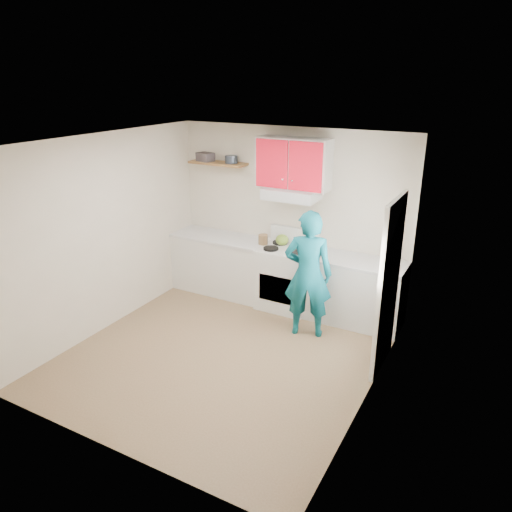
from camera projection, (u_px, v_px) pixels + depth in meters
The scene contains 21 objects.
floor at pixel (225, 354), 6.06m from camera, with size 3.80×3.80×0.00m, color brown.
ceiling at pixel (219, 142), 5.15m from camera, with size 3.60×3.80×0.04m, color white.
back_wall at pixel (290, 217), 7.17m from camera, with size 3.60×0.04×2.60m, color beige.
front_wall at pixel (101, 327), 4.04m from camera, with size 3.60×0.04×2.60m, color beige.
left_wall at pixel (107, 234), 6.41m from camera, with size 0.04×3.80×2.60m, color beige.
right_wall at pixel (376, 287), 4.81m from camera, with size 0.04×3.80×2.60m, color beige.
door at pixel (388, 286), 5.49m from camera, with size 0.05×0.85×2.05m, color white.
door_glass at pixel (390, 251), 5.35m from camera, with size 0.01×0.55×0.95m, color white.
counter_left at pixel (221, 264), 7.69m from camera, with size 1.52×0.60×0.90m, color silver.
counter_right at pixel (355, 292), 6.72m from camera, with size 1.32×0.60×0.90m, color silver.
stove at pixel (286, 278), 7.16m from camera, with size 0.76×0.65×0.92m, color white.
range_hood at pixel (291, 194), 6.81m from camera, with size 0.76×0.44×0.15m, color silver.
upper_cabinets at pixel (294, 163), 6.71m from camera, with size 1.02×0.33×0.70m, color red.
shelf at pixel (218, 163), 7.31m from camera, with size 0.90×0.30×0.04m, color brown.
books at pixel (205, 157), 7.34m from camera, with size 0.25×0.18×0.13m, color #3B3438.
tin at pixel (231, 159), 7.17m from camera, with size 0.19×0.19×0.11m, color #333D4C.
kettle at pixel (282, 240), 7.11m from camera, with size 0.19×0.19×0.16m, color #5B7921.
crock at pixel (263, 240), 7.15m from camera, with size 0.14×0.14×0.17m, color brown.
cutting_board at pixel (329, 259), 6.63m from camera, with size 0.32×0.23×0.02m, color olive.
silicone_mat at pixel (377, 267), 6.38m from camera, with size 0.33×0.27×0.01m, color red.
person at pixel (308, 274), 6.26m from camera, with size 0.62×0.41×1.71m, color #0B5866.
Camera 1 is at (2.84, -4.43, 3.27)m, focal length 34.07 mm.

